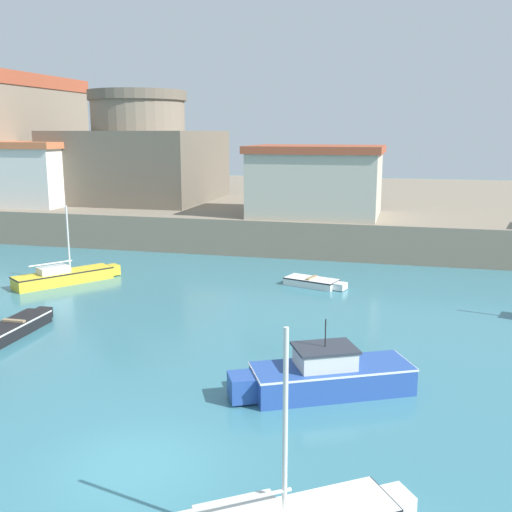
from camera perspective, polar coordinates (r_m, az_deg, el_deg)
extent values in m
plane|color=teal|center=(16.01, -11.41, -19.09)|extent=(200.00, 200.00, 0.00)
cube|color=gray|center=(58.25, 8.12, 4.80)|extent=(120.00, 40.00, 2.43)
cube|color=#284C9E|center=(19.56, 7.23, -11.52)|extent=(5.28, 3.82, 0.90)
cube|color=#284C9E|center=(18.85, -1.34, -12.35)|extent=(1.14, 1.22, 0.76)
cube|color=white|center=(19.41, 7.27, -10.41)|extent=(5.34, 3.86, 0.07)
cube|color=silver|center=(19.21, 6.57, -9.59)|extent=(2.16, 1.97, 0.57)
cube|color=#2D333D|center=(19.09, 6.60, -8.68)|extent=(2.34, 2.11, 0.08)
cylinder|color=black|center=(18.93, 6.63, -7.29)|extent=(0.04, 0.04, 0.90)
cube|color=black|center=(26.61, -22.03, -6.36)|extent=(1.23, 3.68, 0.53)
cube|color=black|center=(28.25, -19.60, -5.14)|extent=(0.65, 0.53, 0.45)
cube|color=white|center=(26.55, -22.07, -5.89)|extent=(1.24, 3.72, 0.07)
cube|color=#997F5B|center=(26.52, -22.08, -5.73)|extent=(0.99, 0.22, 0.08)
cube|color=yellow|center=(34.38, -17.85, -1.96)|extent=(4.17, 5.09, 0.66)
cube|color=yellow|center=(35.56, -13.48, -1.27)|extent=(0.96, 0.93, 0.56)
cube|color=black|center=(34.32, -17.88, -1.49)|extent=(4.21, 5.14, 0.07)
cylinder|color=silver|center=(34.11, -17.46, 1.61)|extent=(0.10, 0.10, 3.59)
cylinder|color=silver|center=(33.96, -18.97, -0.68)|extent=(1.44, 1.98, 0.08)
cube|color=silver|center=(34.08, -18.72, -1.25)|extent=(1.69, 1.84, 0.36)
cube|color=white|center=(32.39, 5.31, -2.49)|extent=(3.05, 2.04, 0.42)
cube|color=white|center=(31.70, 8.03, -2.87)|extent=(0.74, 0.82, 0.35)
cube|color=black|center=(32.35, 5.31, -2.20)|extent=(3.08, 2.06, 0.07)
cube|color=#997F5B|center=(32.33, 5.32, -2.06)|extent=(0.51, 1.07, 0.08)
cube|color=white|center=(13.95, 13.17, -22.26)|extent=(0.85, 0.88, 0.70)
cylinder|color=silver|center=(11.69, 2.80, -15.77)|extent=(0.10, 0.10, 3.85)
cylinder|color=silver|center=(12.08, -2.32, -22.37)|extent=(2.02, 1.42, 0.08)
cube|color=#685E4F|center=(52.26, -10.98, 8.44)|extent=(12.15, 12.15, 5.79)
cylinder|color=gray|center=(52.21, -11.04, 9.79)|extent=(7.75, 7.75, 8.23)
cylinder|color=#685E4F|center=(52.27, -11.24, 14.74)|extent=(8.14, 8.14, 0.80)
cube|color=silver|center=(52.15, -21.31, 7.13)|extent=(8.86, 6.71, 4.46)
cube|color=#C1663D|center=(52.04, -21.52, 9.85)|extent=(9.30, 7.05, 0.50)
cube|color=#BCB29E|center=(41.92, 5.77, 6.81)|extent=(8.57, 6.80, 4.29)
cube|color=#9E472D|center=(41.78, 5.84, 10.09)|extent=(9.00, 7.14, 0.50)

